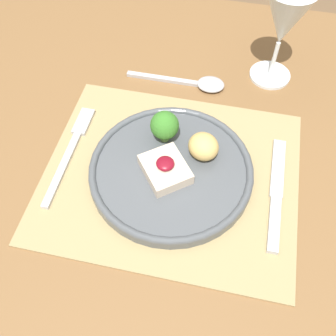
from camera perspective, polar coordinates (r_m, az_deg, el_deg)
name	(u,v)px	position (r m, az deg, el deg)	size (l,w,h in m)	color
ground_plane	(169,309)	(1.35, 0.22, -19.83)	(8.00, 8.00, 0.00)	brown
dining_table	(171,208)	(0.72, 0.38, -5.80)	(1.14, 1.02, 0.78)	brown
placemat	(171,175)	(0.63, 0.44, -0.97)	(0.40, 0.34, 0.00)	#9E895B
dinner_plate	(169,168)	(0.62, 0.18, 0.03)	(0.26, 0.26, 0.07)	#4C5156
fork	(72,147)	(0.68, -13.75, 2.97)	(0.02, 0.21, 0.01)	#B2B2B7
knife	(276,199)	(0.62, 15.37, -4.41)	(0.02, 0.21, 0.01)	#B2B2B7
spoon	(200,83)	(0.76, 4.61, 12.19)	(0.19, 0.04, 0.02)	#B2B2B7
wine_glass_near	(285,21)	(0.74, 16.56, 19.74)	(0.09, 0.09, 0.18)	white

